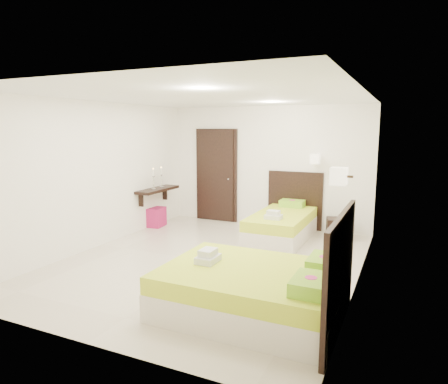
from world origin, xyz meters
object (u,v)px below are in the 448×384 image
at_px(bed_single, 283,223).
at_px(bed_double, 258,289).
at_px(ottoman, 154,217).
at_px(nightstand, 339,229).

height_order(bed_single, bed_double, bed_double).
xyz_separation_m(bed_single, ottoman, (-2.85, -0.25, -0.09)).
distance_m(bed_double, nightstand, 3.70).
bearing_deg(ottoman, bed_double, -40.63).
height_order(bed_single, ottoman, bed_single).
relative_size(bed_double, ottoman, 4.89).
height_order(nightstand, ottoman, ottoman).
bearing_deg(ottoman, nightstand, 9.88).
height_order(bed_double, ottoman, bed_double).
xyz_separation_m(bed_single, nightstand, (1.00, 0.42, -0.10)).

